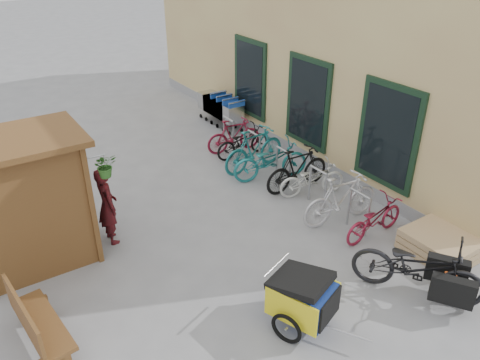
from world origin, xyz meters
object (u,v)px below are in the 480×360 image
bike_2 (312,179)px  bike_3 (297,169)px  bike_0 (374,219)px  bike_4 (270,160)px  pallet_stack (440,245)px  bike_1 (341,199)px  bench (36,323)px  bike_6 (243,142)px  bike_5 (254,149)px  shopping_carts (220,106)px  bike_7 (234,135)px  kiosk (19,187)px  person_kiosk (107,206)px  child_trailer (303,296)px  cargo_bike (419,268)px

bike_2 → bike_3: size_ratio=0.90×
bike_0 → bike_3: bike_3 is taller
bike_4 → bike_0: bearing=-159.8°
pallet_stack → bike_0: bearing=118.2°
bike_2 → bike_1: bearing=-174.6°
bike_0 → bike_1: bike_1 is taller
bench → bike_6: size_ratio=0.97×
bike_0 → bike_3: 2.29m
bike_2 → bike_5: (-0.35, 1.76, 0.14)m
bike_6 → bike_0: bearing=-178.5°
shopping_carts → bike_0: bearing=-94.9°
shopping_carts → bike_7: size_ratio=1.24×
bench → bike_3: (6.06, 1.63, 0.03)m
kiosk → person_kiosk: kiosk is taller
bike_0 → child_trailer: bearing=107.9°
bench → bike_2: 6.29m
child_trailer → bike_0: size_ratio=1.06×
bike_2 → bike_7: (-0.20, 2.93, 0.06)m
bike_3 → bike_5: bearing=11.9°
cargo_bike → bike_3: (0.64, 3.84, -0.03)m
bike_0 → bike_7: 4.84m
bike_0 → person_kiosk: bearing=55.2°
shopping_carts → bike_6: bearing=-106.6°
shopping_carts → bike_2: bearing=-96.1°
bench → bike_0: (6.10, -0.66, -0.08)m
bike_2 → bike_0: bearing=-164.7°
bike_0 → bike_5: bike_5 is taller
bike_5 → person_kiosk: bearing=98.3°
cargo_bike → bike_6: bearing=51.5°
pallet_stack → cargo_bike: size_ratio=0.56×
bike_3 → bike_4: bike_3 is taller
kiosk → person_kiosk: 1.58m
bike_0 → bike_5: size_ratio=0.84×
cargo_bike → bike_0: cargo_bike is taller
bike_6 → bike_7: (-0.04, 0.38, 0.05)m
child_trailer → bike_0: 2.85m
bike_2 → bike_5: bearing=28.8°
bike_1 → bike_6: bike_1 is taller
pallet_stack → cargo_bike: cargo_bike is taller
bench → shopping_carts: 9.01m
person_kiosk → bench: bearing=138.9°
bike_0 → bike_7: size_ratio=0.99×
bike_1 → bike_5: bike_5 is taller
bike_3 → bike_6: (-0.05, 2.17, -0.10)m
cargo_bike → bike_7: bearing=52.2°
person_kiosk → bike_2: person_kiosk is taller
shopping_carts → bike_5: 3.17m
shopping_carts → bike_6: size_ratio=1.21×
kiosk → child_trailer: size_ratio=1.54×
child_trailer → bike_1: bike_1 is taller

